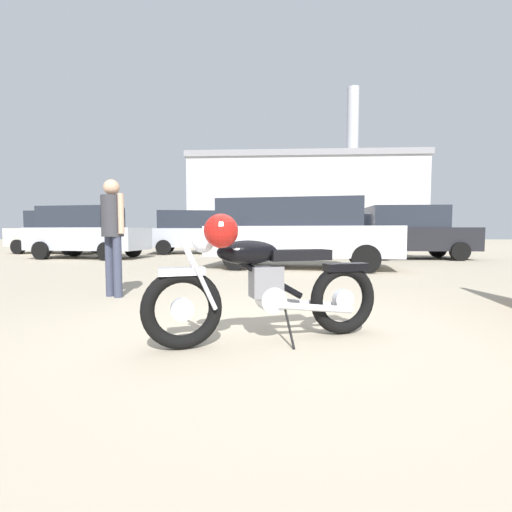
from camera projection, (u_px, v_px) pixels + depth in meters
name	position (u px, v px, depth m)	size (l,w,h in m)	color
ground_plane	(275.00, 329.00, 3.50)	(80.00, 80.00, 0.00)	tan
vintage_motorcycle	(263.00, 284.00, 3.05)	(2.00, 0.96, 1.07)	black
bystander	(112.00, 225.00, 5.17)	(0.41, 0.30, 1.66)	#383D51
red_hatchback_near	(193.00, 232.00, 15.43)	(4.11, 2.29, 1.78)	black
silver_sedan_mid	(410.00, 232.00, 12.44)	(3.95, 1.92, 1.78)	black
white_estate_far	(87.00, 232.00, 12.70)	(4.10, 2.26, 1.78)	black
pale_sedan_back	(59.00, 232.00, 15.50)	(4.14, 2.35, 1.78)	black
blue_hatchback_right	(298.00, 231.00, 9.32)	(4.93, 2.55, 1.74)	black
dark_sedan_left	(352.00, 234.00, 16.40)	(4.42, 2.42, 1.67)	black
industrial_building	(301.00, 202.00, 36.11)	(20.27, 13.82, 14.73)	#B2B2B7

